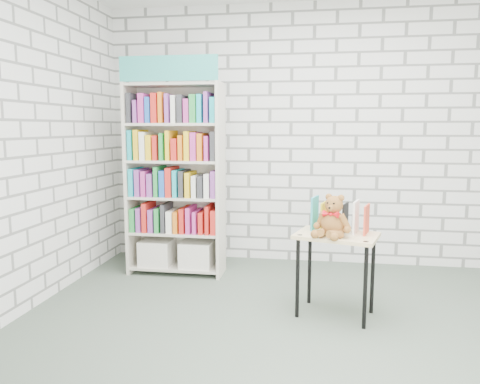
# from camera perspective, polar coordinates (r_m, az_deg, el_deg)

# --- Properties ---
(ground) EXTENTS (4.50, 4.50, 0.00)m
(ground) POSITION_cam_1_polar(r_m,az_deg,el_deg) (3.50, 8.05, -17.35)
(ground) COLOR #475447
(ground) RESTS_ON ground
(room_shell) EXTENTS (4.52, 4.02, 2.81)m
(room_shell) POSITION_cam_1_polar(r_m,az_deg,el_deg) (3.18, 8.68, 13.13)
(room_shell) COLOR silver
(room_shell) RESTS_ON ground
(bookshelf) EXTENTS (0.96, 0.37, 2.16)m
(bookshelf) POSITION_cam_1_polar(r_m,az_deg,el_deg) (4.76, -7.83, 1.72)
(bookshelf) COLOR beige
(bookshelf) RESTS_ON ground
(display_table) EXTENTS (0.71, 0.58, 0.66)m
(display_table) POSITION_cam_1_polar(r_m,az_deg,el_deg) (3.77, 11.67, -6.39)
(display_table) COLOR #DBC383
(display_table) RESTS_ON ground
(table_books) EXTENTS (0.46, 0.30, 0.26)m
(table_books) POSITION_cam_1_polar(r_m,az_deg,el_deg) (3.81, 12.10, -2.83)
(table_books) COLOR teal
(table_books) RESTS_ON display_table
(teddy_bear) EXTENTS (0.31, 0.29, 0.32)m
(teddy_bear) POSITION_cam_1_polar(r_m,az_deg,el_deg) (3.63, 11.23, -3.32)
(teddy_bear) COLOR brown
(teddy_bear) RESTS_ON display_table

